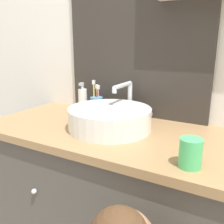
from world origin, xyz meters
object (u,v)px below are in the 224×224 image
object	(u,v)px
toothbrush_holder	(97,105)
soap_dispenser	(83,100)
sink_basin	(110,118)
drinking_cup	(190,153)

from	to	relation	value
toothbrush_holder	soap_dispenser	bearing A→B (deg)	-170.25
soap_dispenser	sink_basin	bearing A→B (deg)	-32.09
soap_dispenser	drinking_cup	xyz separation A→B (m)	(0.69, -0.38, -0.02)
drinking_cup	soap_dispenser	bearing A→B (deg)	151.41
toothbrush_holder	drinking_cup	bearing A→B (deg)	-32.83
soap_dispenser	toothbrush_holder	bearing A→B (deg)	9.75
toothbrush_holder	drinking_cup	world-z (taller)	toothbrush_holder
toothbrush_holder	soap_dispenser	distance (m)	0.09
soap_dispenser	drinking_cup	size ratio (longest dim) A/B	1.78
soap_dispenser	drinking_cup	world-z (taller)	soap_dispenser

